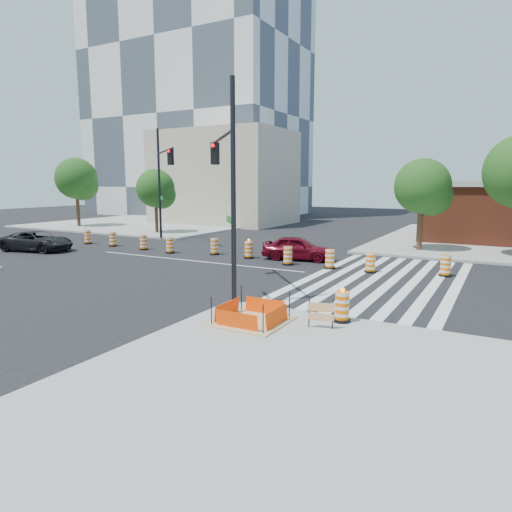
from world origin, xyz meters
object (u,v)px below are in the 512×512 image
object	(u,v)px
dark_suv	(37,241)
signal_pole_se	(226,173)
red_coupe	(298,248)
signal_pole_nw	(163,173)

from	to	relation	value
dark_suv	signal_pole_se	xyz separation A→B (m)	(17.57, -4.15, 4.20)
red_coupe	dark_suv	bearing A→B (deg)	97.39
red_coupe	signal_pole_se	bearing A→B (deg)	176.32
signal_pole_se	signal_pole_nw	bearing A→B (deg)	7.09
signal_pole_se	signal_pole_nw	xyz separation A→B (m)	(-13.23, 11.85, 0.33)
signal_pole_se	signal_pole_nw	distance (m)	17.76
signal_pole_se	signal_pole_nw	world-z (taller)	signal_pole_nw
red_coupe	signal_pole_nw	world-z (taller)	signal_pole_nw
red_coupe	signal_pole_nw	xyz separation A→B (m)	(-12.21, 2.53, 4.48)
dark_suv	signal_pole_nw	world-z (taller)	signal_pole_nw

